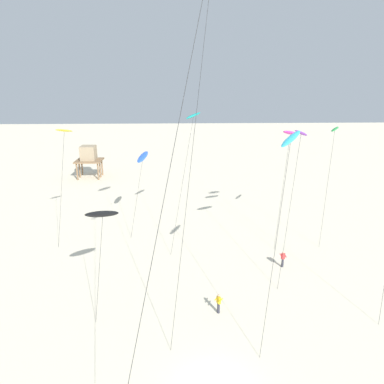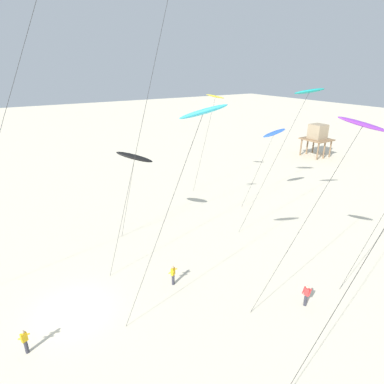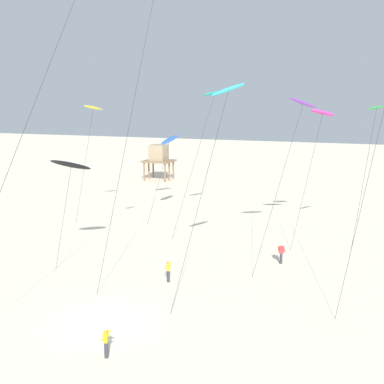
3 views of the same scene
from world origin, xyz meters
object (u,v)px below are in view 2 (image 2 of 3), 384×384
object	(u,v)px
kite_black	(134,157)
kite_cyan	(202,114)
stilt_house	(317,134)
kite_yellow	(215,98)
kite_teal	(309,93)
kite_flyer_nearest	(306,295)
kite_blue	(274,133)
kite_flyer_middle	(25,341)
kite_purple	(362,126)
kite_flyer_furthest	(173,275)

from	to	relation	value
kite_black	kite_cyan	bearing A→B (deg)	-5.46
kite_black	stilt_house	xyz separation A→B (m)	(-10.85, 39.45, -3.93)
kite_yellow	stilt_house	distance (m)	27.65
kite_teal	kite_yellow	world-z (taller)	kite_teal
kite_flyer_nearest	kite_blue	bearing A→B (deg)	144.80
kite_flyer_nearest	kite_yellow	bearing A→B (deg)	161.29
kite_flyer_middle	kite_yellow	bearing A→B (deg)	123.05
kite_teal	kite_blue	size ratio (longest dim) A/B	1.50
kite_purple	kite_flyer_nearest	size ratio (longest dim) A/B	7.97
kite_cyan	kite_blue	xyz separation A→B (m)	(-11.51, 17.11, -4.70)
kite_teal	kite_black	size ratio (longest dim) A/B	1.62
kite_cyan	kite_flyer_nearest	xyz separation A→B (m)	(2.55, 7.19, -12.60)
kite_cyan	kite_black	bearing A→B (deg)	174.54
kite_cyan	kite_flyer_nearest	size ratio (longest dim) A/B	8.50
kite_cyan	kite_yellow	distance (m)	24.23
kite_flyer_nearest	stilt_house	distance (m)	42.71
kite_teal	kite_flyer_furthest	size ratio (longest dim) A/B	8.45
kite_blue	kite_flyer_nearest	xyz separation A→B (m)	(14.06, -9.92, -7.90)
kite_cyan	stilt_house	world-z (taller)	kite_cyan
kite_cyan	kite_black	xyz separation A→B (m)	(-12.90, 1.23, -5.45)
kite_flyer_middle	stilt_house	bearing A→B (deg)	111.98
kite_teal	stilt_house	size ratio (longest dim) A/B	2.40
kite_teal	kite_blue	bearing A→B (deg)	159.45
kite_flyer_furthest	stilt_house	world-z (taller)	stilt_house
stilt_house	kite_flyer_furthest	bearing A→B (deg)	-64.33
kite_purple	kite_black	world-z (taller)	kite_purple
kite_blue	stilt_house	size ratio (longest dim) A/B	1.60
kite_teal	kite_black	distance (m)	16.42
kite_black	kite_yellow	world-z (taller)	kite_yellow
kite_black	kite_yellow	bearing A→B (deg)	115.57
kite_flyer_middle	kite_flyer_furthest	distance (m)	10.45
kite_flyer_nearest	kite_flyer_furthest	size ratio (longest dim) A/B	1.00
kite_blue	kite_flyer_nearest	size ratio (longest dim) A/B	5.63
kite_blue	kite_flyer_furthest	world-z (taller)	kite_blue
kite_flyer_middle	stilt_house	size ratio (longest dim) A/B	0.28
kite_black	stilt_house	distance (m)	41.11
kite_flyer_middle	kite_purple	bearing A→B (deg)	69.46
kite_purple	kite_flyer_furthest	xyz separation A→B (m)	(-7.96, -7.91, -11.76)
kite_black	kite_flyer_middle	world-z (taller)	kite_black
kite_flyer_nearest	kite_flyer_middle	bearing A→B (deg)	-108.79
kite_flyer_furthest	kite_flyer_nearest	bearing A→B (deg)	44.34
kite_cyan	stilt_house	distance (m)	48.04
kite_blue	kite_yellow	bearing A→B (deg)	-162.05
kite_blue	kite_flyer_middle	world-z (taller)	kite_blue
kite_flyer_nearest	kite_flyer_middle	xyz separation A→B (m)	(-5.85, -17.19, 0.00)
kite_flyer_furthest	kite_blue	bearing A→B (deg)	113.05
kite_flyer_furthest	stilt_house	size ratio (longest dim) A/B	0.28
kite_blue	kite_black	bearing A→B (deg)	-95.01
kite_purple	kite_flyer_middle	bearing A→B (deg)	-110.54
kite_flyer_furthest	kite_black	bearing A→B (deg)	174.42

